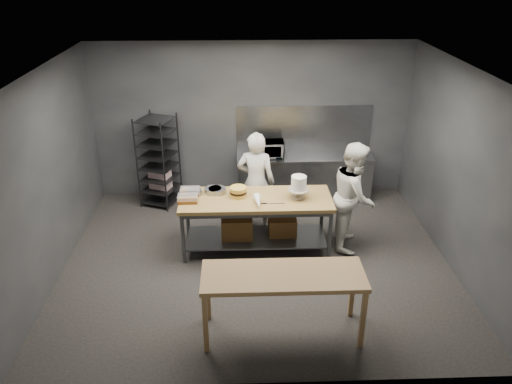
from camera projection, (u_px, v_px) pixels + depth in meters
ground at (257, 260)px, 7.93m from camera, size 6.00×6.00×0.00m
back_wall at (252, 121)px, 9.52m from camera, size 6.00×0.04×3.00m
work_table at (256, 217)px, 8.04m from camera, size 2.40×0.90×0.92m
near_counter at (283, 280)px, 6.09m from camera, size 2.00×0.70×0.90m
back_counter at (304, 177)px, 9.72m from camera, size 2.60×0.60×0.90m
splashback_panel at (304, 128)px, 9.60m from camera, size 2.60×0.02×0.90m
speed_rack at (159, 162)px, 9.38m from camera, size 0.79×0.82×1.75m
chef_behind at (256, 182)px, 8.48m from camera, size 0.72×0.55×1.78m
chef_right at (354, 196)px, 7.99m from camera, size 0.85×1.00×1.79m
microwave at (269, 149)px, 9.44m from camera, size 0.54×0.37×0.30m
frosted_cake_stand at (299, 185)px, 7.76m from camera, size 0.34×0.34×0.37m
layer_cake at (238, 192)px, 7.88m from camera, size 0.27×0.27×0.16m
cake_pans at (209, 191)px, 8.01m from camera, size 0.64×0.33×0.07m
piping_bag at (258, 202)px, 7.61m from camera, size 0.14×0.39×0.12m
offset_spatula at (270, 203)px, 7.68m from camera, size 0.36×0.02×0.02m
pastry_clamshells at (189, 195)px, 7.84m from camera, size 0.32×0.46×0.11m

